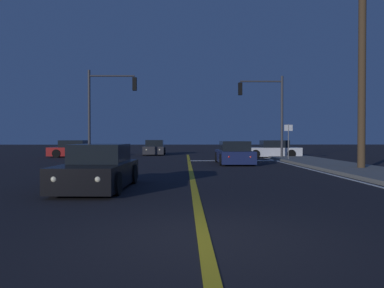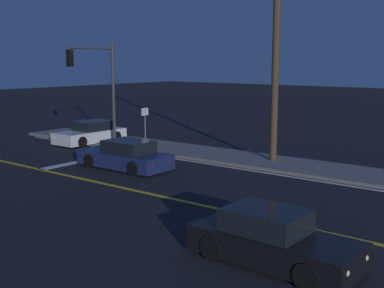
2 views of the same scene
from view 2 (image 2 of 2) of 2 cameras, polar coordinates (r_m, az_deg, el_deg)
The scene contains 10 objects.
sidewalk_right at distance 23.90m, azimuth 11.47°, elevation -2.46°, with size 3.20×37.65×0.15m, color slate.
lane_line_center at distance 17.58m, azimuth 0.14°, elevation -6.84°, with size 0.20×35.56×0.01m, color gold.
lane_line_edge_right at distance 22.30m, azimuth 9.33°, elevation -3.43°, with size 0.16×35.56×0.01m, color white.
stop_bar at distance 25.78m, azimuth -11.56°, elevation -1.74°, with size 6.05×0.50×0.01m, color white.
car_mid_block_black at distance 12.65m, azimuth 9.23°, elevation -10.88°, with size 1.96×4.30×1.34m.
car_lead_oncoming_navy at distance 23.31m, azimuth -7.66°, elevation -1.38°, with size 1.98×4.68×1.34m.
car_side_waiting_white at distance 30.95m, azimuth -11.57°, elevation 1.21°, with size 4.44×2.00×1.34m.
traffic_signal_near_right at distance 28.82m, azimuth -10.71°, elevation 7.44°, with size 3.30×0.28×6.06m.
utility_pole_right at distance 24.22m, azimuth 9.64°, elevation 11.23°, with size 1.80×0.34×11.15m.
street_sign_corner at distance 27.56m, azimuth -5.42°, elevation 2.58°, with size 0.56×0.07×2.44m.
Camera 2 is at (-13.33, 0.12, 4.97)m, focal length 46.37 mm.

